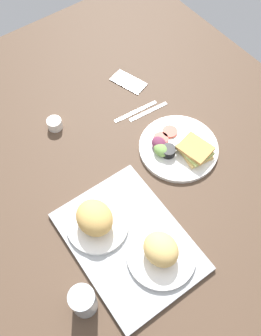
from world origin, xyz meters
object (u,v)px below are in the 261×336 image
object	(u,v)px
espresso_cup	(55,124)
knife	(136,111)
fork	(148,111)
plate_with_salad	(178,147)
cell_phone	(128,82)
bread_plate_near	(161,252)
drinking_glass	(83,301)
serving_tray	(129,241)
bread_plate_far	(96,220)

from	to	relation	value
espresso_cup	knife	world-z (taller)	espresso_cup
fork	knife	xyz separation A→B (cm)	(3.00, 4.00, 0.00)
plate_with_salad	cell_phone	xyz separation A→B (cm)	(38.01, -5.44, -1.29)
bread_plate_near	plate_with_salad	bearing A→B (deg)	-48.25
drinking_glass	cell_phone	distance (cm)	89.14
serving_tray	espresso_cup	distance (cm)	53.69
serving_tray	bread_plate_near	bearing A→B (deg)	-152.85
serving_tray	bread_plate_far	bearing A→B (deg)	26.96
bread_plate_near	bread_plate_far	size ratio (longest dim) A/B	1.07
plate_with_salad	bread_plate_near	bearing A→B (deg)	131.75
plate_with_salad	serving_tray	bearing A→B (deg)	116.33
serving_tray	espresso_cup	xyz separation A→B (cm)	(53.47, -4.68, 1.20)
espresso_cup	drinking_glass	bearing A→B (deg)	156.89
drinking_glass	cell_phone	size ratio (longest dim) A/B	0.80
knife	cell_phone	size ratio (longest dim) A/B	1.32
knife	drinking_glass	bearing A→B (deg)	46.42
drinking_glass	espresso_cup	distance (cm)	66.85
bread_plate_near	cell_phone	bearing A→B (deg)	-28.84
bread_plate_near	plate_with_salad	size ratio (longest dim) A/B	0.74
serving_tray	plate_with_salad	size ratio (longest dim) A/B	1.55
bread_plate_far	fork	size ratio (longest dim) A/B	1.17
plate_with_salad	espresso_cup	size ratio (longest dim) A/B	5.18
serving_tray	drinking_glass	world-z (taller)	drinking_glass
plate_with_salad	fork	xyz separation A→B (cm)	(20.66, -2.41, -1.44)
bread_plate_near	espresso_cup	xyz separation A→B (cm)	(63.14, 0.27, -2.98)
plate_with_salad	knife	world-z (taller)	plate_with_salad
fork	knife	bearing A→B (deg)	-31.53
serving_tray	drinking_glass	bearing A→B (deg)	110.19
bread_plate_near	bread_plate_far	world-z (taller)	bread_plate_far
bread_plate_far	cell_phone	xyz separation A→B (cm)	(45.21, -46.12, -5.33)
fork	bread_plate_far	bearing A→B (deg)	38.21
bread_plate_near	knife	bearing A→B (deg)	-29.60
bread_plate_near	cell_phone	xyz separation A→B (cm)	(65.21, -35.91, -4.58)
serving_tray	cell_phone	size ratio (longest dim) A/B	3.13
espresso_cup	serving_tray	bearing A→B (deg)	175.00
bread_plate_far	drinking_glass	size ratio (longest dim) A/B	1.73
bread_plate_near	espresso_cup	distance (cm)	63.21
bread_plate_near	drinking_glass	distance (cm)	26.54
bread_plate_near	espresso_cup	size ratio (longest dim) A/B	3.82
serving_tray	bread_plate_near	size ratio (longest dim) A/B	2.10
espresso_cup	fork	world-z (taller)	espresso_cup
espresso_cup	cell_phone	distance (cm)	36.28
drinking_glass	fork	distance (cm)	75.35
plate_with_salad	fork	size ratio (longest dim) A/B	1.71
fork	knife	distance (cm)	5.00
bread_plate_far	fork	world-z (taller)	bread_plate_far
espresso_cup	knife	distance (cm)	31.69
bread_plate_near	serving_tray	bearing A→B (deg)	27.15
serving_tray	plate_with_salad	bearing A→B (deg)	-63.67
serving_tray	knife	distance (cm)	53.31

